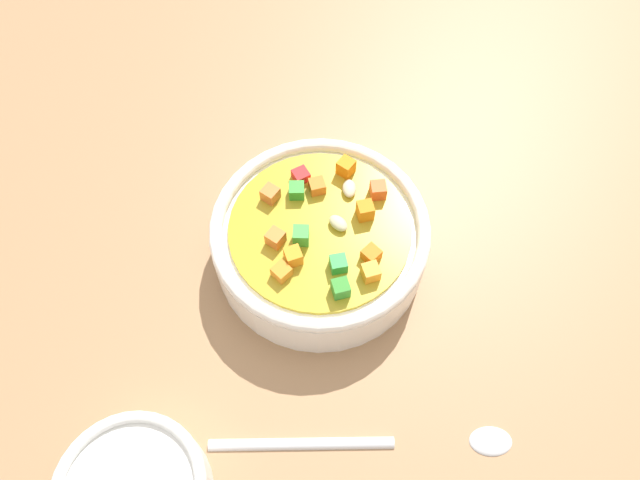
% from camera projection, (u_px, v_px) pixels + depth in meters
% --- Properties ---
extents(ground_plane, '(1.40, 1.40, 0.02)m').
position_uv_depth(ground_plane, '(320.00, 260.00, 0.54)').
color(ground_plane, '#9E754F').
extents(soup_bowl_main, '(0.18, 0.18, 0.06)m').
position_uv_depth(soup_bowl_main, '(320.00, 239.00, 0.50)').
color(soup_bowl_main, white).
rests_on(soup_bowl_main, ground_plane).
extents(spoon, '(0.19, 0.14, 0.01)m').
position_uv_depth(spoon, '(365.00, 442.00, 0.45)').
color(spoon, silver).
rests_on(spoon, ground_plane).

